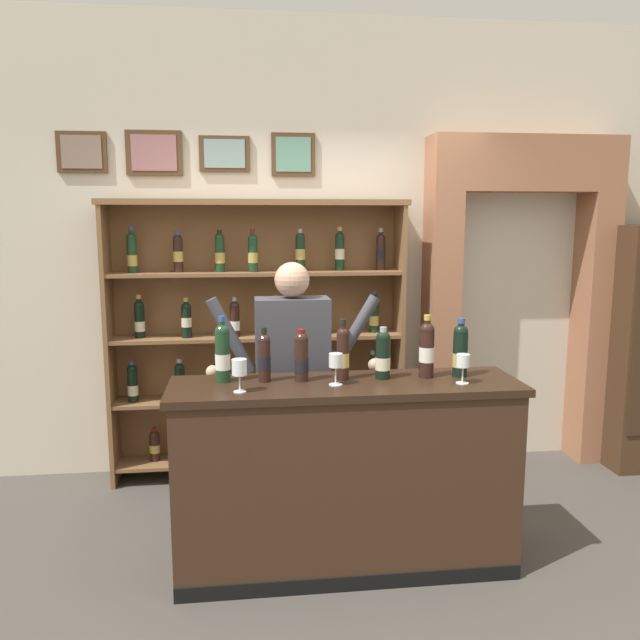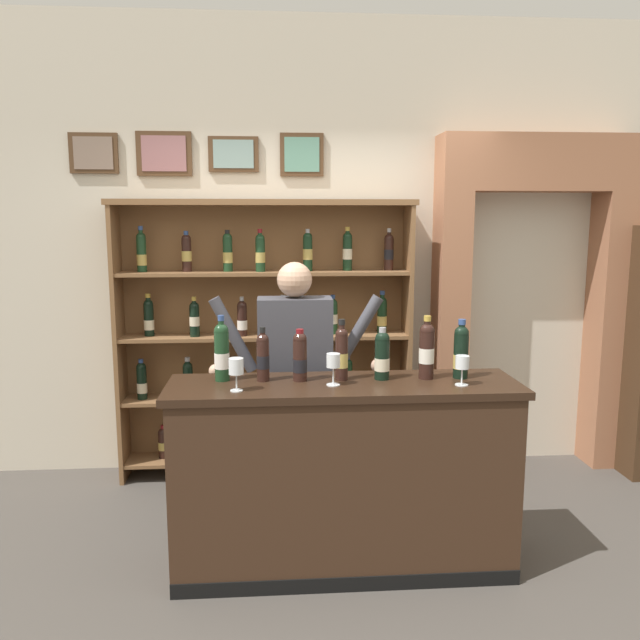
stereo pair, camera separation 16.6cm
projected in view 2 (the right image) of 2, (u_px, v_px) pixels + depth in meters
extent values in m
cube|color=#47423D|center=(328.00, 568.00, 3.48)|extent=(14.00, 14.00, 0.02)
cube|color=beige|center=(310.00, 249.00, 4.77)|extent=(12.00, 0.16, 3.28)
cube|color=#4C331E|center=(94.00, 153.00, 4.45)|extent=(0.33, 0.02, 0.28)
cube|color=#826B5C|center=(93.00, 153.00, 4.44)|extent=(0.27, 0.01, 0.22)
cube|color=#4C331E|center=(164.00, 154.00, 4.49)|extent=(0.38, 0.02, 0.31)
cube|color=#936062|center=(164.00, 153.00, 4.48)|extent=(0.31, 0.01, 0.24)
cube|color=#4C331E|center=(234.00, 154.00, 4.52)|extent=(0.35, 0.02, 0.24)
cube|color=gray|center=(233.00, 154.00, 4.51)|extent=(0.28, 0.01, 0.20)
cube|color=#4C331E|center=(302.00, 155.00, 4.56)|extent=(0.31, 0.02, 0.30)
cube|color=slate|center=(302.00, 154.00, 4.55)|extent=(0.25, 0.01, 0.24)
cube|color=brown|center=(120.00, 343.00, 4.50)|extent=(0.03, 0.29, 1.99)
cube|color=brown|center=(406.00, 339.00, 4.65)|extent=(0.03, 0.29, 1.99)
cube|color=brown|center=(266.00, 337.00, 4.72)|extent=(2.08, 0.02, 1.99)
cube|color=brown|center=(267.00, 457.00, 4.72)|extent=(2.02, 0.28, 0.03)
cylinder|color=black|center=(163.00, 445.00, 4.66)|extent=(0.07, 0.07, 0.18)
sphere|color=black|center=(163.00, 433.00, 4.65)|extent=(0.07, 0.07, 0.07)
cylinder|color=black|center=(163.00, 430.00, 4.64)|extent=(0.03, 0.03, 0.06)
cylinder|color=maroon|center=(163.00, 427.00, 4.64)|extent=(0.03, 0.03, 0.03)
cylinder|color=tan|center=(163.00, 446.00, 4.66)|extent=(0.07, 0.07, 0.06)
cylinder|color=black|center=(207.00, 445.00, 4.66)|extent=(0.07, 0.07, 0.19)
sphere|color=black|center=(206.00, 432.00, 4.64)|extent=(0.07, 0.07, 0.07)
cylinder|color=black|center=(206.00, 429.00, 4.64)|extent=(0.03, 0.03, 0.06)
cylinder|color=#B79338|center=(206.00, 426.00, 4.64)|extent=(0.04, 0.04, 0.03)
cylinder|color=silver|center=(207.00, 448.00, 4.66)|extent=(0.07, 0.07, 0.06)
cylinder|color=black|center=(261.00, 445.00, 4.67)|extent=(0.07, 0.07, 0.18)
sphere|color=black|center=(260.00, 432.00, 4.65)|extent=(0.07, 0.07, 0.07)
cylinder|color=black|center=(260.00, 428.00, 4.65)|extent=(0.03, 0.03, 0.08)
cylinder|color=black|center=(260.00, 424.00, 4.64)|extent=(0.04, 0.04, 0.03)
cylinder|color=tan|center=(261.00, 446.00, 4.67)|extent=(0.07, 0.07, 0.06)
cylinder|color=black|center=(321.00, 442.00, 4.73)|extent=(0.07, 0.07, 0.19)
sphere|color=black|center=(321.00, 428.00, 4.71)|extent=(0.07, 0.07, 0.07)
cylinder|color=black|center=(321.00, 424.00, 4.71)|extent=(0.03, 0.03, 0.08)
cylinder|color=navy|center=(321.00, 420.00, 4.70)|extent=(0.04, 0.04, 0.03)
cylinder|color=tan|center=(321.00, 441.00, 4.73)|extent=(0.07, 0.07, 0.06)
cylinder|color=black|center=(370.00, 438.00, 4.79)|extent=(0.07, 0.07, 0.19)
sphere|color=black|center=(370.00, 425.00, 4.77)|extent=(0.07, 0.07, 0.07)
cylinder|color=black|center=(370.00, 422.00, 4.77)|extent=(0.03, 0.03, 0.06)
cylinder|color=#B79338|center=(370.00, 420.00, 4.77)|extent=(0.03, 0.03, 0.03)
cylinder|color=beige|center=(370.00, 439.00, 4.79)|extent=(0.07, 0.07, 0.06)
cube|color=brown|center=(266.00, 397.00, 4.64)|extent=(2.02, 0.28, 0.02)
cylinder|color=black|center=(142.00, 384.00, 4.55)|extent=(0.07, 0.07, 0.22)
sphere|color=black|center=(141.00, 367.00, 4.53)|extent=(0.07, 0.07, 0.07)
cylinder|color=black|center=(141.00, 364.00, 4.52)|extent=(0.03, 0.03, 0.06)
cylinder|color=navy|center=(141.00, 361.00, 4.52)|extent=(0.03, 0.03, 0.03)
cylinder|color=beige|center=(142.00, 388.00, 4.55)|extent=(0.07, 0.07, 0.07)
cylinder|color=black|center=(188.00, 383.00, 4.56)|extent=(0.07, 0.07, 0.23)
sphere|color=black|center=(188.00, 367.00, 4.54)|extent=(0.07, 0.07, 0.07)
cylinder|color=black|center=(187.00, 363.00, 4.54)|extent=(0.03, 0.03, 0.07)
cylinder|color=#99999E|center=(187.00, 359.00, 4.53)|extent=(0.04, 0.04, 0.03)
cylinder|color=beige|center=(188.00, 382.00, 4.56)|extent=(0.07, 0.07, 0.07)
cylinder|color=black|center=(226.00, 381.00, 4.63)|extent=(0.07, 0.07, 0.22)
sphere|color=black|center=(226.00, 365.00, 4.61)|extent=(0.07, 0.07, 0.07)
cylinder|color=black|center=(226.00, 361.00, 4.61)|extent=(0.03, 0.03, 0.06)
cylinder|color=#99999E|center=(226.00, 359.00, 4.60)|extent=(0.03, 0.03, 0.03)
cylinder|color=beige|center=(226.00, 379.00, 4.63)|extent=(0.07, 0.07, 0.07)
cylinder|color=black|center=(267.00, 382.00, 4.60)|extent=(0.07, 0.07, 0.23)
sphere|color=black|center=(267.00, 366.00, 4.58)|extent=(0.07, 0.07, 0.07)
cylinder|color=black|center=(266.00, 362.00, 4.57)|extent=(0.03, 0.03, 0.06)
cylinder|color=navy|center=(266.00, 359.00, 4.57)|extent=(0.03, 0.03, 0.03)
cylinder|color=beige|center=(267.00, 385.00, 4.60)|extent=(0.07, 0.07, 0.07)
cylinder|color=black|center=(303.00, 381.00, 4.63)|extent=(0.07, 0.07, 0.22)
sphere|color=black|center=(303.00, 365.00, 4.62)|extent=(0.07, 0.07, 0.07)
cylinder|color=black|center=(303.00, 362.00, 4.61)|extent=(0.03, 0.03, 0.06)
cylinder|color=maroon|center=(303.00, 359.00, 4.61)|extent=(0.04, 0.04, 0.03)
cylinder|color=silver|center=(303.00, 380.00, 4.63)|extent=(0.07, 0.07, 0.07)
cylinder|color=#19381E|center=(347.00, 379.00, 4.67)|extent=(0.07, 0.07, 0.22)
sphere|color=#19381E|center=(348.00, 364.00, 4.65)|extent=(0.07, 0.07, 0.07)
cylinder|color=#19381E|center=(348.00, 361.00, 4.65)|extent=(0.03, 0.03, 0.06)
cylinder|color=navy|center=(348.00, 358.00, 4.65)|extent=(0.03, 0.03, 0.03)
cylinder|color=black|center=(347.00, 380.00, 4.67)|extent=(0.07, 0.07, 0.07)
cylinder|color=#19381E|center=(380.00, 379.00, 4.67)|extent=(0.07, 0.07, 0.23)
sphere|color=#19381E|center=(380.00, 362.00, 4.65)|extent=(0.07, 0.07, 0.07)
cylinder|color=#19381E|center=(380.00, 357.00, 4.64)|extent=(0.03, 0.03, 0.08)
cylinder|color=#99999E|center=(380.00, 353.00, 4.64)|extent=(0.03, 0.03, 0.03)
cylinder|color=beige|center=(380.00, 380.00, 4.67)|extent=(0.07, 0.07, 0.07)
cube|color=brown|center=(265.00, 336.00, 4.57)|extent=(2.02, 0.28, 0.02)
cylinder|color=black|center=(149.00, 320.00, 4.51)|extent=(0.07, 0.07, 0.22)
sphere|color=black|center=(148.00, 304.00, 4.49)|extent=(0.07, 0.07, 0.07)
cylinder|color=black|center=(148.00, 300.00, 4.48)|extent=(0.03, 0.03, 0.08)
cylinder|color=#B79338|center=(148.00, 296.00, 4.48)|extent=(0.04, 0.04, 0.03)
cylinder|color=beige|center=(149.00, 325.00, 4.51)|extent=(0.07, 0.07, 0.07)
cylinder|color=black|center=(195.00, 322.00, 4.48)|extent=(0.07, 0.07, 0.21)
sphere|color=black|center=(194.00, 307.00, 4.47)|extent=(0.07, 0.07, 0.07)
cylinder|color=black|center=(194.00, 302.00, 4.46)|extent=(0.03, 0.03, 0.07)
cylinder|color=#B79338|center=(194.00, 299.00, 4.46)|extent=(0.03, 0.03, 0.03)
cylinder|color=beige|center=(195.00, 321.00, 4.48)|extent=(0.07, 0.07, 0.07)
cylinder|color=black|center=(242.00, 321.00, 4.51)|extent=(0.07, 0.07, 0.21)
sphere|color=black|center=(242.00, 306.00, 4.49)|extent=(0.07, 0.07, 0.07)
cylinder|color=black|center=(242.00, 302.00, 4.49)|extent=(0.03, 0.03, 0.06)
cylinder|color=#99999E|center=(242.00, 299.00, 4.48)|extent=(0.03, 0.03, 0.03)
cylinder|color=silver|center=(242.00, 325.00, 4.51)|extent=(0.07, 0.07, 0.07)
cylinder|color=black|center=(283.00, 320.00, 4.58)|extent=(0.07, 0.07, 0.20)
sphere|color=black|center=(283.00, 305.00, 4.57)|extent=(0.07, 0.07, 0.07)
cylinder|color=black|center=(283.00, 301.00, 4.56)|extent=(0.03, 0.03, 0.08)
cylinder|color=#99999E|center=(283.00, 297.00, 4.56)|extent=(0.03, 0.03, 0.03)
cylinder|color=tan|center=(283.00, 323.00, 4.59)|extent=(0.07, 0.07, 0.06)
cylinder|color=#19381E|center=(333.00, 319.00, 4.59)|extent=(0.07, 0.07, 0.21)
sphere|color=#19381E|center=(333.00, 304.00, 4.57)|extent=(0.07, 0.07, 0.07)
cylinder|color=#19381E|center=(333.00, 300.00, 4.56)|extent=(0.03, 0.03, 0.07)
cylinder|color=navy|center=(333.00, 297.00, 4.56)|extent=(0.03, 0.03, 0.03)
cylinder|color=beige|center=(333.00, 319.00, 4.59)|extent=(0.07, 0.07, 0.07)
cylinder|color=black|center=(382.00, 318.00, 4.63)|extent=(0.07, 0.07, 0.22)
sphere|color=black|center=(382.00, 302.00, 4.61)|extent=(0.07, 0.07, 0.07)
cylinder|color=black|center=(382.00, 297.00, 4.61)|extent=(0.03, 0.03, 0.08)
cylinder|color=navy|center=(382.00, 293.00, 4.60)|extent=(0.04, 0.04, 0.03)
cylinder|color=tan|center=(382.00, 321.00, 4.64)|extent=(0.07, 0.07, 0.07)
cube|color=brown|center=(264.00, 273.00, 4.50)|extent=(2.02, 0.28, 0.02)
cylinder|color=#19381E|center=(142.00, 255.00, 4.43)|extent=(0.07, 0.07, 0.23)
sphere|color=#19381E|center=(141.00, 237.00, 4.41)|extent=(0.07, 0.07, 0.07)
cylinder|color=#19381E|center=(141.00, 232.00, 4.41)|extent=(0.03, 0.03, 0.08)
cylinder|color=navy|center=(140.00, 228.00, 4.40)|extent=(0.03, 0.03, 0.03)
cylinder|color=tan|center=(142.00, 260.00, 4.44)|extent=(0.07, 0.07, 0.07)
cylinder|color=black|center=(187.00, 256.00, 4.45)|extent=(0.07, 0.07, 0.22)
sphere|color=black|center=(186.00, 239.00, 4.43)|extent=(0.07, 0.07, 0.07)
cylinder|color=black|center=(186.00, 236.00, 4.43)|extent=(0.03, 0.03, 0.06)
cylinder|color=navy|center=(186.00, 233.00, 4.43)|extent=(0.03, 0.03, 0.03)
cylinder|color=tan|center=(187.00, 256.00, 4.45)|extent=(0.07, 0.07, 0.07)
cylinder|color=#19381E|center=(228.00, 255.00, 4.46)|extent=(0.07, 0.07, 0.23)
sphere|color=#19381E|center=(227.00, 238.00, 4.44)|extent=(0.07, 0.07, 0.07)
cylinder|color=#19381E|center=(227.00, 235.00, 4.44)|extent=(0.03, 0.03, 0.06)
cylinder|color=black|center=(227.00, 232.00, 4.43)|extent=(0.03, 0.03, 0.03)
cylinder|color=tan|center=(228.00, 258.00, 4.46)|extent=(0.07, 0.07, 0.07)
cylinder|color=#19381E|center=(260.00, 256.00, 4.45)|extent=(0.07, 0.07, 0.22)
sphere|color=#19381E|center=(260.00, 239.00, 4.43)|extent=(0.07, 0.07, 0.07)
cylinder|color=#19381E|center=(260.00, 235.00, 4.42)|extent=(0.03, 0.03, 0.07)
cylinder|color=maroon|center=(260.00, 231.00, 4.42)|extent=(0.03, 0.03, 0.03)
cylinder|color=tan|center=(260.00, 257.00, 4.45)|extent=(0.07, 0.07, 0.07)
cylinder|color=black|center=(308.00, 255.00, 4.49)|extent=(0.07, 0.07, 0.23)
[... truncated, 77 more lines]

